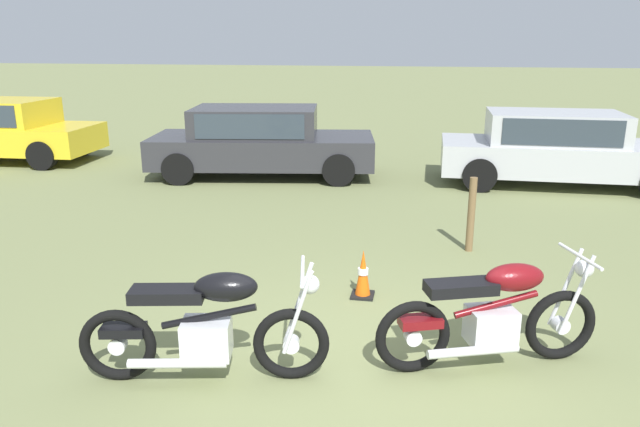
{
  "coord_description": "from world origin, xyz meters",
  "views": [
    {
      "loc": [
        0.51,
        -4.57,
        2.78
      ],
      "look_at": [
        -0.7,
        1.96,
        0.84
      ],
      "focal_mm": 33.61,
      "sensor_mm": 36.0,
      "label": 1
    }
  ],
  "objects_px": {
    "car_yellow": "(5,127)",
    "car_silver": "(557,145)",
    "motorcycle_maroon": "(492,315)",
    "motorcycle_black": "(207,327)",
    "fence_post_wooden": "(471,215)",
    "car_charcoal": "(260,138)",
    "traffic_cone": "(363,275)"
  },
  "relations": [
    {
      "from": "motorcycle_black",
      "to": "motorcycle_maroon",
      "type": "distance_m",
      "value": 2.44
    },
    {
      "from": "car_yellow",
      "to": "car_charcoal",
      "type": "xyz_separation_m",
      "value": [
        6.28,
        -0.46,
        0.0
      ]
    },
    {
      "from": "car_yellow",
      "to": "fence_post_wooden",
      "type": "relative_size",
      "value": 4.01
    },
    {
      "from": "motorcycle_maroon",
      "to": "car_silver",
      "type": "relative_size",
      "value": 0.43
    },
    {
      "from": "motorcycle_maroon",
      "to": "fence_post_wooden",
      "type": "relative_size",
      "value": 1.9
    },
    {
      "from": "traffic_cone",
      "to": "car_yellow",
      "type": "bearing_deg",
      "value": 145.75
    },
    {
      "from": "traffic_cone",
      "to": "car_charcoal",
      "type": "bearing_deg",
      "value": 116.23
    },
    {
      "from": "car_charcoal",
      "to": "motorcycle_black",
      "type": "bearing_deg",
      "value": -86.05
    },
    {
      "from": "motorcycle_maroon",
      "to": "car_charcoal",
      "type": "bearing_deg",
      "value": 100.66
    },
    {
      "from": "motorcycle_maroon",
      "to": "car_silver",
      "type": "height_order",
      "value": "car_silver"
    },
    {
      "from": "fence_post_wooden",
      "to": "motorcycle_maroon",
      "type": "bearing_deg",
      "value": -89.72
    },
    {
      "from": "motorcycle_maroon",
      "to": "car_yellow",
      "type": "bearing_deg",
      "value": 124.62
    },
    {
      "from": "fence_post_wooden",
      "to": "traffic_cone",
      "type": "relative_size",
      "value": 1.86
    },
    {
      "from": "fence_post_wooden",
      "to": "traffic_cone",
      "type": "distance_m",
      "value": 2.18
    },
    {
      "from": "motorcycle_black",
      "to": "car_yellow",
      "type": "xyz_separation_m",
      "value": [
        -8.03,
        8.13,
        0.31
      ]
    },
    {
      "from": "motorcycle_black",
      "to": "car_charcoal",
      "type": "relative_size",
      "value": 0.43
    },
    {
      "from": "car_yellow",
      "to": "car_charcoal",
      "type": "distance_m",
      "value": 6.3
    },
    {
      "from": "car_yellow",
      "to": "car_silver",
      "type": "xyz_separation_m",
      "value": [
        12.19,
        -0.22,
        0.0
      ]
    },
    {
      "from": "car_charcoal",
      "to": "traffic_cone",
      "type": "xyz_separation_m",
      "value": [
        2.83,
        -5.74,
        -0.55
      ]
    },
    {
      "from": "car_yellow",
      "to": "motorcycle_black",
      "type": "bearing_deg",
      "value": -48.37
    },
    {
      "from": "car_charcoal",
      "to": "car_silver",
      "type": "relative_size",
      "value": 1.06
    },
    {
      "from": "car_charcoal",
      "to": "fence_post_wooden",
      "type": "distance_m",
      "value": 5.7
    },
    {
      "from": "car_yellow",
      "to": "fence_post_wooden",
      "type": "bearing_deg",
      "value": -26.18
    },
    {
      "from": "car_silver",
      "to": "traffic_cone",
      "type": "height_order",
      "value": "car_silver"
    },
    {
      "from": "fence_post_wooden",
      "to": "car_silver",
      "type": "bearing_deg",
      "value": 66.5
    },
    {
      "from": "traffic_cone",
      "to": "motorcycle_black",
      "type": "bearing_deg",
      "value": -119.39
    },
    {
      "from": "motorcycle_black",
      "to": "car_silver",
      "type": "height_order",
      "value": "car_silver"
    },
    {
      "from": "car_charcoal",
      "to": "fence_post_wooden",
      "type": "xyz_separation_m",
      "value": [
        4.08,
        -3.97,
        -0.29
      ]
    },
    {
      "from": "motorcycle_black",
      "to": "traffic_cone",
      "type": "height_order",
      "value": "motorcycle_black"
    },
    {
      "from": "motorcycle_black",
      "to": "fence_post_wooden",
      "type": "distance_m",
      "value": 4.37
    },
    {
      "from": "car_yellow",
      "to": "car_silver",
      "type": "bearing_deg",
      "value": -4.05
    },
    {
      "from": "motorcycle_black",
      "to": "car_silver",
      "type": "distance_m",
      "value": 8.94
    }
  ]
}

